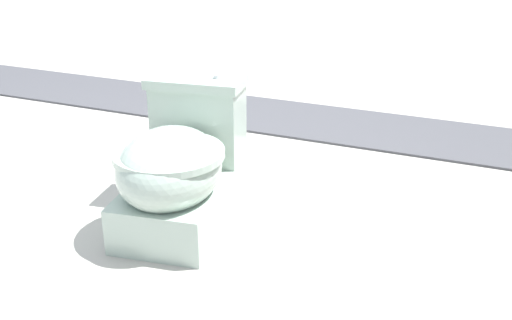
# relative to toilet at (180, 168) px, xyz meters

# --- Properties ---
(ground_plane) EXTENTS (14.00, 14.00, 0.00)m
(ground_plane) POSITION_rel_toilet_xyz_m (0.05, -0.06, -0.22)
(ground_plane) COLOR #B7B2A8
(gravel_strip) EXTENTS (0.56, 8.00, 0.01)m
(gravel_strip) POSITION_rel_toilet_xyz_m (-1.24, 0.44, -0.21)
(gravel_strip) COLOR #4C4C51
(gravel_strip) RESTS_ON ground
(toilet) EXTENTS (0.68, 0.46, 0.52)m
(toilet) POSITION_rel_toilet_xyz_m (0.00, 0.00, 0.00)
(toilet) COLOR #B2C6B7
(toilet) RESTS_ON ground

